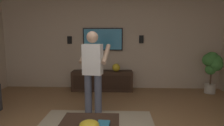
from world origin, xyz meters
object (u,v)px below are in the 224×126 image
object	(u,v)px
potted_plant_tall	(212,65)
bowl	(89,125)
person_standing	(93,68)
tv	(103,39)
book	(103,125)
media_console	(102,81)
vase_round	(116,68)
wall_speaker_left	(141,39)
wall_speaker_right	(70,40)

from	to	relation	value
potted_plant_tall	bowl	world-z (taller)	potted_plant_tall
person_standing	bowl	xyz separation A→B (m)	(-1.41, -0.13, -0.48)
tv	book	distance (m)	3.47
media_console	tv	xyz separation A→B (m)	(0.24, 0.00, 1.16)
tv	person_standing	distance (m)	2.07
media_console	bowl	size ratio (longest dim) A/B	6.74
tv	vase_round	world-z (taller)	tv
potted_plant_tall	book	size ratio (longest dim) A/B	5.11
potted_plant_tall	wall_speaker_left	world-z (taller)	wall_speaker_left
potted_plant_tall	vase_round	bearing A→B (deg)	85.22
tv	bowl	bearing A→B (deg)	1.86
bowl	book	world-z (taller)	bowl
person_standing	potted_plant_tall	xyz separation A→B (m)	(1.53, -2.94, -0.15)
tv	bowl	xyz separation A→B (m)	(-3.41, -0.11, -0.98)
media_console	vase_round	world-z (taller)	vase_round
vase_round	wall_speaker_right	world-z (taller)	wall_speaker_right
tv	vase_round	bearing A→B (deg)	55.63
person_standing	wall_speaker_left	bearing A→B (deg)	-19.62
person_standing	bowl	distance (m)	1.49
wall_speaker_left	book	bearing A→B (deg)	166.08
person_standing	wall_speaker_right	world-z (taller)	person_standing
person_standing	tv	bearing A→B (deg)	8.84
media_console	vase_round	distance (m)	0.55
potted_plant_tall	wall_speaker_right	distance (m)	3.97
potted_plant_tall	wall_speaker_right	world-z (taller)	wall_speaker_right
wall_speaker_left	vase_round	bearing A→B (deg)	111.48
media_console	book	size ratio (longest dim) A/B	7.73
media_console	book	world-z (taller)	media_console
media_console	wall_speaker_left	xyz separation A→B (m)	(0.25, -1.10, 1.16)
person_standing	wall_speaker_right	distance (m)	2.28
book	wall_speaker_right	bearing A→B (deg)	25.27
bowl	wall_speaker_right	distance (m)	3.72
tv	wall_speaker_left	bearing A→B (deg)	90.68
potted_plant_tall	bowl	bearing A→B (deg)	136.26
person_standing	vase_round	xyz separation A→B (m)	(1.74, -0.41, -0.27)
media_console	bowl	distance (m)	3.18
wall_speaker_right	vase_round	bearing A→B (deg)	-101.65
wall_speaker_right	person_standing	bearing A→B (deg)	-154.92
wall_speaker_left	person_standing	bearing A→B (deg)	150.90
vase_round	wall_speaker_left	xyz separation A→B (m)	(0.28, -0.71, 0.78)
tv	potted_plant_tall	size ratio (longest dim) A/B	1.01
tv	potted_plant_tall	bearing A→B (deg)	80.71
person_standing	wall_speaker_right	xyz separation A→B (m)	(2.02, 0.94, 0.48)
bowl	vase_round	xyz separation A→B (m)	(3.15, -0.28, 0.20)
book	wall_speaker_left	xyz separation A→B (m)	(3.32, -0.82, 1.02)
vase_round	wall_speaker_right	size ratio (longest dim) A/B	1.00
tv	vase_round	size ratio (longest dim) A/B	5.17
tv	wall_speaker_left	size ratio (longest dim) A/B	5.17
person_standing	potted_plant_tall	bearing A→B (deg)	-53.11
vase_round	person_standing	bearing A→B (deg)	166.65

